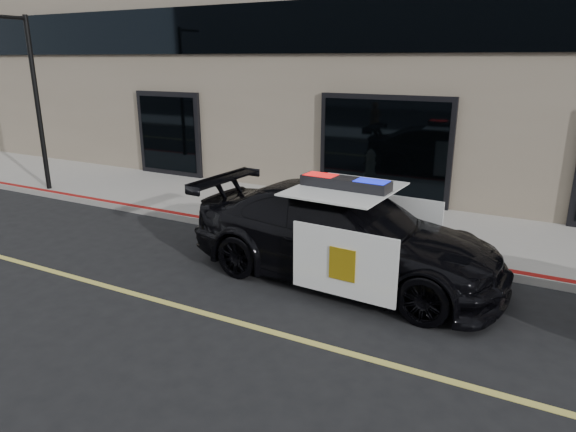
% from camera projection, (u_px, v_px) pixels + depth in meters
% --- Properties ---
extents(ground, '(120.00, 120.00, 0.00)m').
position_uv_depth(ground, '(291.00, 337.00, 7.15)').
color(ground, black).
rests_on(ground, ground).
extents(sidewalk_n, '(60.00, 3.50, 0.15)m').
position_uv_depth(sidewalk_n, '(399.00, 228.00, 11.55)').
color(sidewalk_n, gray).
rests_on(sidewalk_n, ground).
extents(police_car, '(2.88, 5.78, 1.81)m').
position_uv_depth(police_car, '(344.00, 234.00, 8.88)').
color(police_car, black).
rests_on(police_car, ground).
extents(fire_hydrant, '(0.39, 0.54, 0.86)m').
position_uv_depth(fire_hydrant, '(283.00, 208.00, 11.36)').
color(fire_hydrant, beige).
rests_on(fire_hydrant, sidewalk_n).
extents(street_light, '(0.13, 1.19, 4.67)m').
position_uv_depth(street_light, '(34.00, 97.00, 13.95)').
color(street_light, black).
rests_on(street_light, sidewalk_n).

